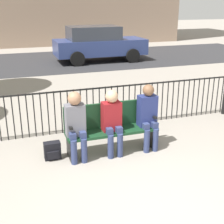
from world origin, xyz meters
The scene contains 9 objects.
ground_plane centered at (0.00, 0.00, 0.00)m, with size 80.00×80.00×0.00m, color gray.
park_bench centered at (0.00, 2.23, 0.49)m, with size 1.71×0.45×0.92m.
seated_person_0 centered at (-0.68, 2.10, 0.71)m, with size 0.34×0.39×1.25m.
seated_person_1 centered at (-0.01, 2.10, 0.69)m, with size 0.34×0.39×1.22m.
seated_person_2 centered at (0.70, 2.10, 0.70)m, with size 0.34×0.39×1.26m.
backpack centered at (-1.10, 2.24, 0.16)m, with size 0.29×0.20×0.32m.
fence_railing centered at (-0.02, 3.35, 0.56)m, with size 9.01×0.03×0.95m.
street_surface centered at (0.00, 12.00, 0.00)m, with size 24.00×6.00×0.01m.
parked_car_0 centered at (2.47, 11.29, 0.84)m, with size 4.20×1.94×1.62m.
Camera 1 is at (-1.73, -2.87, 2.69)m, focal length 50.00 mm.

